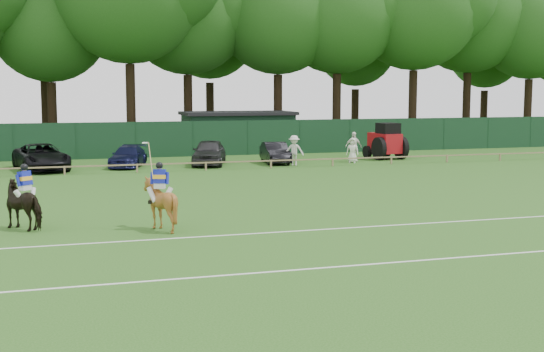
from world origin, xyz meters
name	(u,v)px	position (x,y,z in m)	size (l,w,h in m)	color
ground	(283,226)	(0.00, 0.00, 0.00)	(160.00, 160.00, 0.00)	#1E4C14
horse_dark	(26,204)	(-8.56, 2.17, 0.84)	(0.90, 1.98, 1.67)	black
horse_chestnut	(160,204)	(-4.19, 0.63, 0.89)	(1.44, 1.61, 1.78)	brown
suv_black	(41,157)	(-8.24, 20.88, 0.77)	(2.57, 5.57, 1.55)	black
sedan_navy	(128,157)	(-3.17, 21.21, 0.63)	(1.78, 4.38, 1.27)	#121439
hatch_grey	(209,152)	(1.82, 20.93, 0.80)	(1.89, 4.71, 1.60)	#2F2E31
estate_black	(275,153)	(6.13, 20.75, 0.67)	(1.42, 4.08, 1.34)	black
spectator_left	(294,150)	(6.86, 19.13, 0.94)	(1.21, 0.70, 1.88)	silver
spectator_mid	(353,147)	(11.41, 20.38, 0.98)	(1.14, 0.48, 1.95)	white
spectator_right	(353,150)	(10.99, 19.53, 0.81)	(0.79, 0.51, 1.61)	silver
rider_dark	(25,183)	(-8.55, 2.16, 1.58)	(0.79, 0.73, 1.41)	silver
rider_chestnut	(159,181)	(-4.20, 0.62, 1.67)	(0.92, 0.74, 2.05)	silver
pitch_lines	(319,247)	(0.00, -3.50, 0.01)	(60.00, 5.10, 0.01)	silver
pitch_rail	(189,163)	(0.00, 18.00, 0.45)	(62.10, 0.10, 0.50)	#997F5B
perimeter_fence	(165,139)	(0.00, 27.00, 1.25)	(92.08, 0.08, 2.50)	#14351E
utility_shed	(238,131)	(6.00, 30.00, 1.54)	(8.40, 4.40, 3.04)	#14331E
tree_row	(175,148)	(2.00, 35.00, 0.00)	(96.00, 12.00, 21.00)	#26561C
tractor	(386,142)	(14.23, 21.34, 1.16)	(2.22, 3.10, 2.46)	#A70F16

